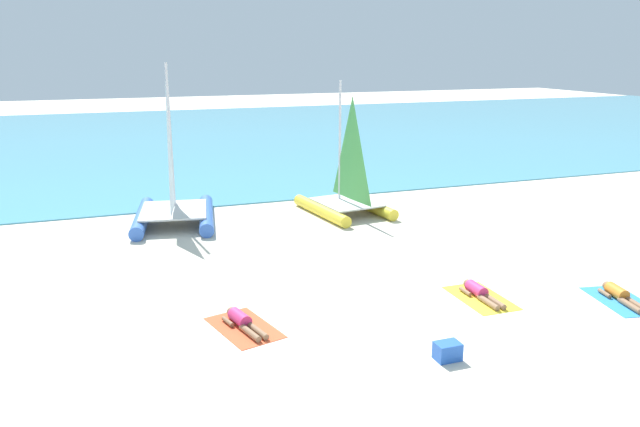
% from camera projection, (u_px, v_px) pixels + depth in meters
% --- Properties ---
extents(ground_plane, '(120.00, 120.00, 0.00)m').
position_uv_depth(ground_plane, '(277.00, 214.00, 23.09)').
color(ground_plane, beige).
extents(ocean_water, '(120.00, 40.00, 0.05)m').
position_uv_depth(ocean_water, '(189.00, 137.00, 42.94)').
color(ocean_water, '#4C9EB7').
rests_on(ocean_water, ground).
extents(sailboat_blue, '(3.36, 4.61, 5.51)m').
position_uv_depth(sailboat_blue, '(173.00, 201.00, 21.66)').
color(sailboat_blue, blue).
rests_on(sailboat_blue, ground).
extents(sailboat_yellow, '(2.86, 4.02, 4.86)m').
position_uv_depth(sailboat_yellow, '(346.00, 195.00, 23.03)').
color(sailboat_yellow, yellow).
rests_on(sailboat_yellow, ground).
extents(towel_left, '(1.53, 2.11, 0.01)m').
position_uv_depth(towel_left, '(244.00, 328.00, 13.71)').
color(towel_left, '#EA5933').
rests_on(towel_left, ground).
extents(sunbather_left, '(0.77, 1.55, 0.30)m').
position_uv_depth(sunbather_left, '(243.00, 321.00, 13.73)').
color(sunbather_left, '#D83372').
rests_on(sunbather_left, towel_left).
extents(towel_middle, '(1.13, 1.92, 0.01)m').
position_uv_depth(towel_middle, '(481.00, 298.00, 15.34)').
color(towel_middle, yellow).
rests_on(towel_middle, ground).
extents(sunbather_middle, '(0.55, 1.56, 0.30)m').
position_uv_depth(sunbather_middle, '(479.00, 292.00, 15.37)').
color(sunbather_middle, '#D83372').
rests_on(sunbather_middle, towel_middle).
extents(towel_right, '(1.44, 2.07, 0.01)m').
position_uv_depth(towel_right, '(621.00, 301.00, 15.18)').
color(towel_right, '#338CD8').
rests_on(towel_right, ground).
extents(sunbather_right, '(0.69, 1.56, 0.30)m').
position_uv_depth(sunbather_right, '(620.00, 295.00, 15.21)').
color(sunbather_right, orange).
rests_on(sunbather_right, towel_right).
extents(cooler_box, '(0.50, 0.36, 0.36)m').
position_uv_depth(cooler_box, '(447.00, 351.00, 12.28)').
color(cooler_box, blue).
rests_on(cooler_box, ground).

